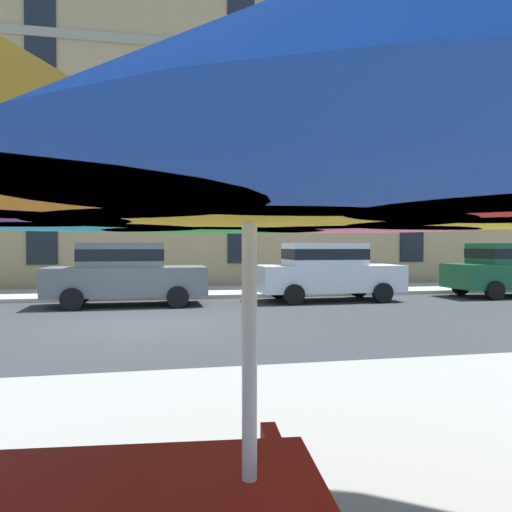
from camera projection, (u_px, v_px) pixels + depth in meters
name	position (u px, v px, depth m)	size (l,w,h in m)	color
ground_plane	(142.00, 325.00, 10.67)	(120.00, 120.00, 0.00)	#2D3033
sidewalk_far	(145.00, 293.00, 17.32)	(56.00, 3.60, 0.12)	#B2ADA3
apartment_building	(146.00, 152.00, 25.21)	(45.16, 12.08, 12.80)	tan
sedan_gray	(125.00, 272.00, 14.17)	(4.40, 1.98, 1.78)	slate
sedan_white	(327.00, 270.00, 15.41)	(4.40, 1.98, 1.78)	silver
sedan_green	(512.00, 268.00, 16.75)	(4.40, 1.98, 1.78)	#195933
patio_umbrella	(249.00, 169.00, 1.94)	(3.53, 3.53, 2.26)	silver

